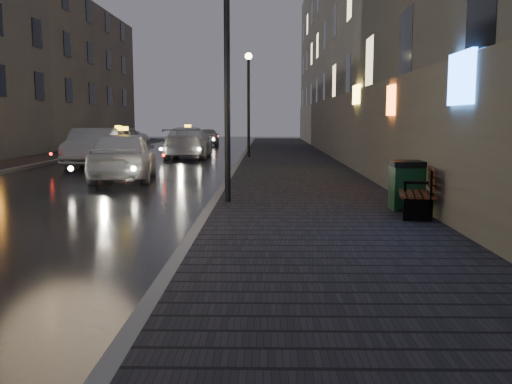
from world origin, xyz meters
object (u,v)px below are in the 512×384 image
at_px(taxi_mid, 188,142).
at_px(car_far, 208,137).
at_px(lamp_near, 227,59).
at_px(car_left_mid, 92,147).
at_px(lamp_far, 249,91).
at_px(taxi_near, 124,155).
at_px(bench, 420,190).
at_px(taxi_far, 119,141).
at_px(trash_bin, 406,185).

height_order(taxi_mid, car_far, taxi_mid).
height_order(lamp_near, car_left_mid, lamp_near).
relative_size(lamp_far, taxi_near, 1.05).
xyz_separation_m(lamp_near, car_far, (-3.63, 30.74, -2.78)).
height_order(car_left_mid, car_far, car_left_mid).
bearing_deg(bench, taxi_mid, 122.21).
height_order(lamp_near, lamp_far, same).
relative_size(lamp_far, car_far, 1.28).
height_order(taxi_near, car_left_mid, taxi_near).
distance_m(taxi_mid, taxi_far, 5.31).
distance_m(lamp_near, taxi_far, 21.92).
relative_size(lamp_near, taxi_near, 1.05).
distance_m(bench, taxi_near, 11.32).
bearing_deg(lamp_far, taxi_near, -112.14).
bearing_deg(taxi_mid, car_far, -90.45).
relative_size(taxi_near, taxi_mid, 0.88).
relative_size(car_left_mid, taxi_far, 0.90).
distance_m(car_left_mid, taxi_far, 8.34).
bearing_deg(car_left_mid, taxi_far, 90.53).
distance_m(lamp_far, bench, 18.46).
height_order(bench, car_far, car_far).
distance_m(bench, car_left_mid, 17.62).
bearing_deg(trash_bin, car_far, 103.03).
bearing_deg(lamp_near, car_left_mid, 119.90).
relative_size(car_left_mid, taxi_mid, 0.90).
bearing_deg(taxi_near, trash_bin, 130.42).
xyz_separation_m(taxi_near, car_left_mid, (-2.88, 5.87, -0.01)).
bearing_deg(bench, lamp_near, 167.53).
bearing_deg(lamp_far, taxi_mid, 155.90).
xyz_separation_m(lamp_near, taxi_near, (-4.02, 6.13, -2.63)).
bearing_deg(taxi_far, lamp_near, -67.03).
xyz_separation_m(bench, car_left_mid, (-10.98, 13.78, 0.18)).
height_order(bench, trash_bin, trash_bin).
xyz_separation_m(bench, taxi_near, (-8.10, 7.91, 0.20)).
height_order(lamp_near, bench, lamp_near).
bearing_deg(car_left_mid, lamp_far, 24.02).
bearing_deg(car_far, taxi_near, 86.10).
height_order(car_left_mid, taxi_far, car_left_mid).
bearing_deg(taxi_far, car_far, 69.73).
bearing_deg(taxi_far, trash_bin, -59.39).
bearing_deg(lamp_near, bench, -23.64).
height_order(lamp_near, trash_bin, lamp_near).
height_order(bench, taxi_mid, taxi_mid).
xyz_separation_m(lamp_far, trash_bin, (3.95, -17.18, -2.80)).
relative_size(taxi_far, car_far, 1.37).
relative_size(bench, car_left_mid, 0.41).
height_order(lamp_near, taxi_mid, lamp_near).
height_order(bench, taxi_far, taxi_far).
distance_m(taxi_far, car_far, 11.28).
xyz_separation_m(taxi_far, car_far, (4.23, 10.46, -0.08)).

